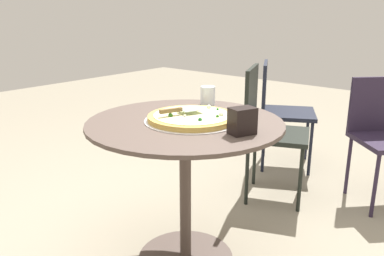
{
  "coord_description": "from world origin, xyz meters",
  "views": [
    {
      "loc": [
        1.32,
        1.15,
        1.22
      ],
      "look_at": [
        -0.02,
        0.02,
        0.7
      ],
      "focal_mm": 37.12,
      "sensor_mm": 36.0,
      "label": 1
    }
  ],
  "objects_px": {
    "pizza_server": "(181,110)",
    "patio_chair_far": "(279,106)",
    "patio_table": "(185,159)",
    "pizza_on_tray": "(192,118)",
    "drinking_cup": "(208,96)",
    "patio_chair_corner": "(267,124)",
    "napkin_dispenser": "(243,121)"
  },
  "relations": [
    {
      "from": "drinking_cup",
      "to": "napkin_dispenser",
      "type": "bearing_deg",
      "value": 53.23
    },
    {
      "from": "drinking_cup",
      "to": "patio_chair_corner",
      "type": "distance_m",
      "value": 0.63
    },
    {
      "from": "patio_table",
      "to": "drinking_cup",
      "type": "relative_size",
      "value": 9.24
    },
    {
      "from": "patio_table",
      "to": "drinking_cup",
      "type": "height_order",
      "value": "drinking_cup"
    },
    {
      "from": "napkin_dispenser",
      "to": "pizza_server",
      "type": "bearing_deg",
      "value": 113.52
    },
    {
      "from": "patio_chair_far",
      "to": "napkin_dispenser",
      "type": "bearing_deg",
      "value": 22.35
    },
    {
      "from": "patio_table",
      "to": "pizza_server",
      "type": "height_order",
      "value": "pizza_server"
    },
    {
      "from": "drinking_cup",
      "to": "napkin_dispenser",
      "type": "distance_m",
      "value": 0.54
    },
    {
      "from": "patio_chair_corner",
      "to": "drinking_cup",
      "type": "bearing_deg",
      "value": -4.71
    },
    {
      "from": "napkin_dispenser",
      "to": "patio_chair_corner",
      "type": "distance_m",
      "value": 1.01
    },
    {
      "from": "pizza_on_tray",
      "to": "patio_chair_corner",
      "type": "bearing_deg",
      "value": -173.49
    },
    {
      "from": "drinking_cup",
      "to": "napkin_dispenser",
      "type": "height_order",
      "value": "napkin_dispenser"
    },
    {
      "from": "drinking_cup",
      "to": "patio_chair_corner",
      "type": "height_order",
      "value": "patio_chair_corner"
    },
    {
      "from": "napkin_dispenser",
      "to": "patio_chair_far",
      "type": "relative_size",
      "value": 0.13
    },
    {
      "from": "pizza_on_tray",
      "to": "drinking_cup",
      "type": "relative_size",
      "value": 4.47
    },
    {
      "from": "patio_table",
      "to": "napkin_dispenser",
      "type": "bearing_deg",
      "value": 90.52
    },
    {
      "from": "patio_table",
      "to": "patio_chair_corner",
      "type": "distance_m",
      "value": 0.9
    },
    {
      "from": "patio_table",
      "to": "pizza_on_tray",
      "type": "distance_m",
      "value": 0.2
    },
    {
      "from": "pizza_on_tray",
      "to": "pizza_server",
      "type": "relative_size",
      "value": 2.05
    },
    {
      "from": "patio_table",
      "to": "napkin_dispenser",
      "type": "distance_m",
      "value": 0.39
    },
    {
      "from": "patio_table",
      "to": "napkin_dispenser",
      "type": "height_order",
      "value": "napkin_dispenser"
    },
    {
      "from": "patio_table",
      "to": "napkin_dispenser",
      "type": "xyz_separation_m",
      "value": [
        -0.0,
        0.31,
        0.24
      ]
    },
    {
      "from": "pizza_server",
      "to": "patio_table",
      "type": "bearing_deg",
      "value": 125.27
    },
    {
      "from": "patio_table",
      "to": "pizza_on_tray",
      "type": "height_order",
      "value": "pizza_on_tray"
    },
    {
      "from": "patio_table",
      "to": "pizza_server",
      "type": "bearing_deg",
      "value": -54.73
    },
    {
      "from": "patio_table",
      "to": "pizza_on_tray",
      "type": "relative_size",
      "value": 2.07
    },
    {
      "from": "drinking_cup",
      "to": "patio_chair_far",
      "type": "relative_size",
      "value": 0.12
    },
    {
      "from": "pizza_server",
      "to": "patio_chair_far",
      "type": "relative_size",
      "value": 0.26
    },
    {
      "from": "napkin_dispenser",
      "to": "patio_chair_far",
      "type": "height_order",
      "value": "napkin_dispenser"
    },
    {
      "from": "pizza_server",
      "to": "patio_chair_far",
      "type": "distance_m",
      "value": 1.52
    },
    {
      "from": "napkin_dispenser",
      "to": "patio_chair_corner",
      "type": "bearing_deg",
      "value": 44.41
    },
    {
      "from": "drinking_cup",
      "to": "pizza_on_tray",
      "type": "bearing_deg",
      "value": 25.72
    }
  ]
}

